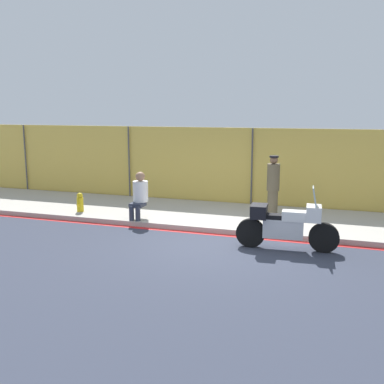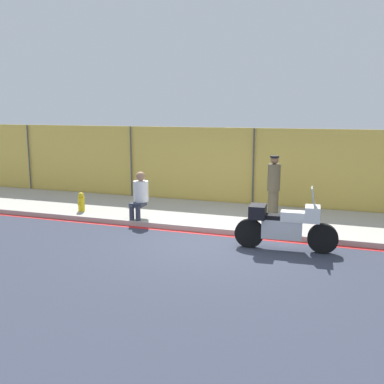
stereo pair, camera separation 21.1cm
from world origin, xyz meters
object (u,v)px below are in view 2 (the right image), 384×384
(officer_standing, at_px, (274,186))
(person_seated_on_curb, at_px, (140,193))
(motorcycle, at_px, (285,225))
(fire_hydrant, at_px, (81,202))

(officer_standing, relative_size, person_seated_on_curb, 1.34)
(motorcycle, height_order, fire_hydrant, motorcycle)
(person_seated_on_curb, height_order, fire_hydrant, person_seated_on_curb)
(motorcycle, height_order, officer_standing, officer_standing)
(officer_standing, xyz_separation_m, fire_hydrant, (-5.50, -1.15, -0.61))
(motorcycle, bearing_deg, person_seated_on_curb, 159.96)
(officer_standing, relative_size, fire_hydrant, 3.06)
(person_seated_on_curb, relative_size, fire_hydrant, 2.29)
(officer_standing, height_order, person_seated_on_curb, officer_standing)
(officer_standing, bearing_deg, person_seated_on_curb, -159.44)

